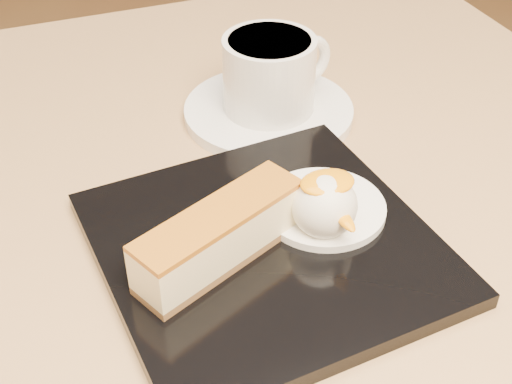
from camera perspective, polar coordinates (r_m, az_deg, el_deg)
name	(u,v)px	position (r m, az deg, el deg)	size (l,w,h in m)	color
table	(226,367)	(0.63, -2.44, -13.84)	(0.80, 0.80, 0.72)	black
dessert_plate	(266,247)	(0.49, 0.84, -4.44)	(0.22, 0.22, 0.01)	black
cheesecake	(220,236)	(0.46, -2.92, -3.51)	(0.13, 0.08, 0.04)	brown
cream_smear	(323,208)	(0.51, 5.40, -1.26)	(0.09, 0.09, 0.01)	white
ice_cream_scoop	(324,206)	(0.48, 5.49, -1.09)	(0.05, 0.05, 0.05)	white
mango_sauce	(327,182)	(0.48, 5.73, 0.77)	(0.04, 0.03, 0.01)	#FF9408
mint_sprig	(273,192)	(0.52, 1.34, -0.04)	(0.03, 0.02, 0.00)	#2B8631
saucer	(269,112)	(0.64, 1.01, 6.45)	(0.15, 0.15, 0.01)	white
coffee_cup	(271,72)	(0.62, 1.21, 9.56)	(0.11, 0.08, 0.06)	white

